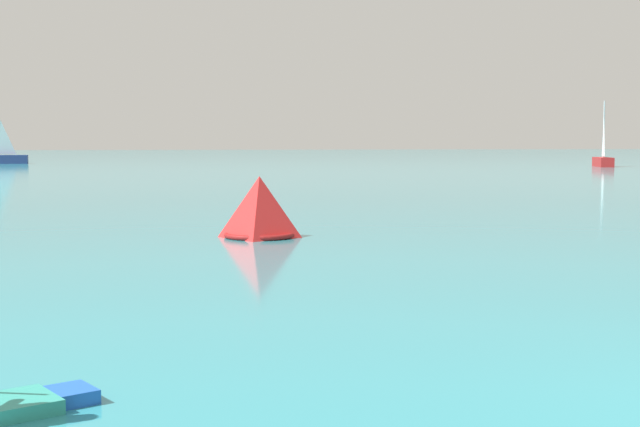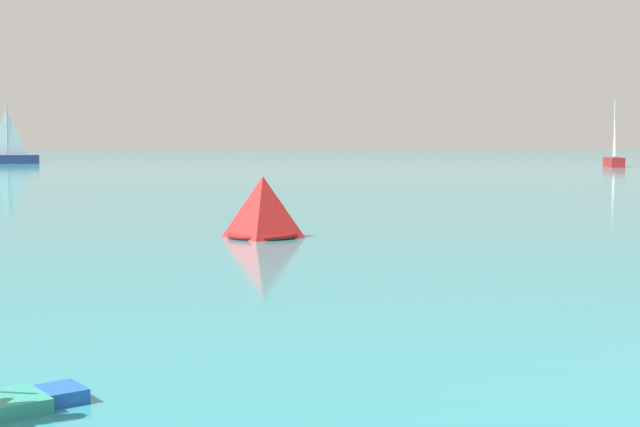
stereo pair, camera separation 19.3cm
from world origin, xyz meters
name	(u,v)px [view 1 (the left image)]	position (x,y,z in m)	size (l,w,h in m)	color
race_marker_buoy	(260,210)	(-4.36, 14.72, 0.63)	(1.69, 1.69, 1.41)	red
sailboat_right_horizon	(603,158)	(30.59, 65.85, 0.75)	(2.23, 4.29, 5.63)	#A51E1E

